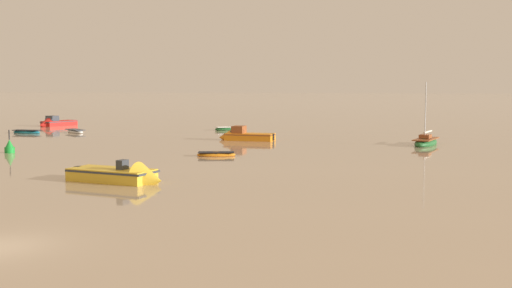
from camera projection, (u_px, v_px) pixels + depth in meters
name	position (u px, v px, depth m)	size (l,w,h in m)	color
rowboat_moored_1	(75.00, 131.00, 83.16)	(3.86, 3.50, 0.62)	white
rowboat_moored_2	(27.00, 132.00, 82.29)	(3.81, 1.34, 0.60)	#197084
rowboat_moored_3	(230.00, 129.00, 87.87)	(4.43, 3.67, 0.69)	#23602D
motorboat_moored_1	(241.00, 137.00, 72.21)	(6.51, 2.60, 2.41)	orange
rowboat_moored_5	(216.00, 154.00, 56.42)	(3.59, 2.00, 0.54)	orange
motorboat_moored_2	(54.00, 124.00, 96.04)	(4.17, 6.47, 2.33)	red
motorboat_moored_3	(124.00, 177.00, 41.48)	(7.00, 3.62, 2.29)	gold
sailboat_moored_0	(426.00, 142.00, 66.61)	(3.35, 6.38, 6.84)	#23602D
channel_buoy	(10.00, 148.00, 59.06)	(0.90, 0.90, 2.30)	#198C2D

